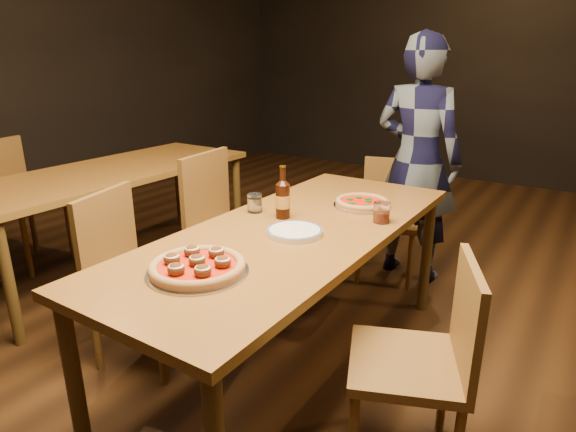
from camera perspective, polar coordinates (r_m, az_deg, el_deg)
The scene contains 15 objects.
ground at distance 2.54m, azimuth 0.65°, elevation -17.50°, with size 9.00×9.00×0.00m, color black.
table_main at distance 2.21m, azimuth 0.71°, elevation -3.14°, with size 0.80×2.00×0.75m.
table_left at distance 3.56m, azimuth -20.19°, elevation 4.13°, with size 0.80×2.00×0.75m.
chair_main_nw at distance 2.50m, azimuth -16.60°, elevation -6.81°, with size 0.43×0.43×0.91m, color brown, non-canonical shape.
chair_main_sw at distance 2.95m, azimuth -6.18°, elevation -1.46°, with size 0.46×0.46×0.98m, color brown, non-canonical shape.
chair_main_e at distance 1.88m, azimuth 13.85°, elevation -16.39°, with size 0.41×0.41×0.87m, color brown, non-canonical shape.
chair_end at distance 3.36m, azimuth 11.77°, elevation -0.41°, with size 0.40×0.40×0.85m, color brown, non-canonical shape.
chair_nbr_left at distance 3.99m, azimuth -28.83°, elevation 1.48°, with size 0.45×0.45×0.96m, color brown, non-canonical shape.
pizza_meatball at distance 1.77m, azimuth -10.69°, elevation -5.84°, with size 0.37×0.37×0.07m.
pizza_margherita at distance 2.52m, azimuth 8.76°, elevation 1.59°, with size 0.30×0.30×0.04m.
plate_stack at distance 2.10m, azimuth 0.79°, elevation -1.88°, with size 0.24×0.24×0.02m, color white.
beer_bottle at distance 2.29m, azimuth -0.62°, elevation 1.92°, with size 0.07×0.07×0.25m.
water_glass at distance 2.40m, azimuth -3.97°, elevation 1.56°, with size 0.07×0.07×0.09m, color white.
amber_glass at distance 2.28m, azimuth 11.03°, elevation 0.41°, with size 0.08×0.08×0.10m, color maroon.
diner at distance 3.36m, azimuth 15.05°, elevation 6.36°, with size 0.60×0.39×1.64m, color black.
Camera 1 is at (1.11, -1.73, 1.49)m, focal length 30.00 mm.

